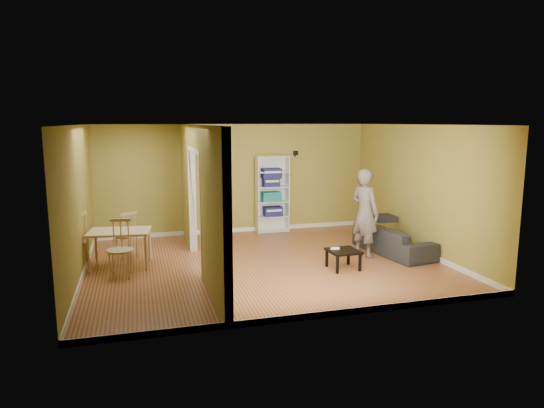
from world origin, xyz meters
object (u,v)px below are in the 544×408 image
Objects in this scene: person at (365,205)px; coffee_table at (343,253)px; bookshelf at (272,194)px; dining_table at (120,235)px; chair_left at (73,241)px; chair_far at (126,234)px; sofa at (393,236)px; chair_near at (120,249)px.

person is 3.85× the size of coffee_table.
person is at bearing -66.21° from bookshelf.
bookshelf is 4.08m from dining_table.
person is 1.96× the size of chair_left.
bookshelf reaches higher than chair_left.
chair_far is (0.10, 0.60, -0.14)m from dining_table.
sofa is 0.94m from person.
chair_left reaches higher than chair_near.
bookshelf reaches higher than sofa.
chair_far is (0.08, 1.24, -0.03)m from chair_near.
chair_left is at bearing 76.35° from sofa.
person is at bearing 8.43° from chair_near.
bookshelf reaches higher than coffee_table.
person reaches higher than coffee_table.
person is at bearing 141.27° from chair_far.
chair_far is at bearing 69.52° from sofa.
person reaches higher than chair_far.
coffee_table is 0.57× the size of chair_far.
coffee_table is 0.54× the size of chair_near.
chair_near is at bearing 69.07° from person.
person reaches higher than dining_table.
chair_near is 1.07× the size of chair_far.
sofa is 6.16m from chair_left.
coffee_table is at bearing 108.62° from sofa.
chair_far is at bearing 80.22° from dining_table.
bookshelf is 1.76× the size of chair_left.
chair_left is at bearing -154.69° from bookshelf.
chair_near is at bearing 67.98° from chair_left.
dining_table is at bearing 61.23° from person.
chair_left reaches higher than chair_far.
person is 4.74m from chair_far.
bookshelf is at bearing 1.99° from person.
coffee_table is at bearing 92.24° from chair_left.
dining_table reaches higher than coffee_table.
chair_near reaches higher than sofa.
bookshelf is 3.73m from chair_far.
sofa is 1.75× the size of dining_table.
coffee_table is (0.42, -3.34, -0.62)m from bookshelf.
chair_far reaches higher than sofa.
sofa is 3.25m from bookshelf.
bookshelf is at bearing 45.64° from chair_near.
sofa is 2.03× the size of chair_far.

